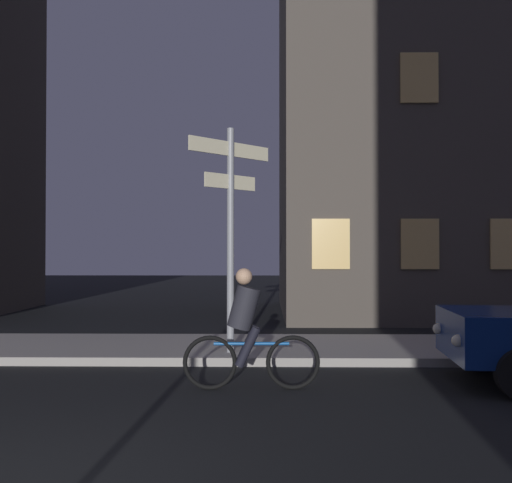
% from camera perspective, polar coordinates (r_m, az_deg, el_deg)
% --- Properties ---
extents(sidewalk_kerb, '(40.00, 2.74, 0.14)m').
position_cam_1_polar(sidewalk_kerb, '(11.25, -9.63, -9.92)').
color(sidewalk_kerb, '#9E9991').
rests_on(sidewalk_kerb, ground_plane).
extents(signpost, '(1.27, 1.27, 3.77)m').
position_cam_1_polar(signpost, '(10.15, -2.43, 2.22)').
color(signpost, gray).
rests_on(signpost, sidewalk_kerb).
extents(cyclist, '(1.82, 0.33, 1.61)m').
position_cam_1_polar(cyclist, '(8.06, -0.80, -8.68)').
color(cyclist, black).
rests_on(cyclist, ground_plane).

